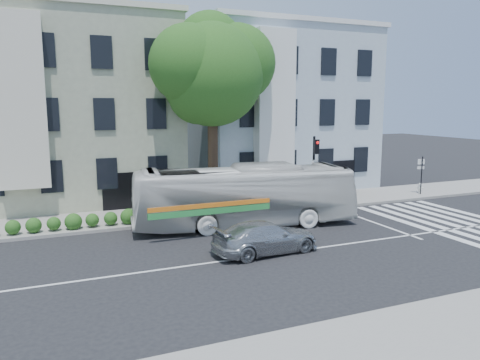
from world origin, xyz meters
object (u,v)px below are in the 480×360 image
bus (245,196)px  traffic_signal (315,162)px  sedan (266,237)px  fire_hydrant (420,188)px

bus → traffic_signal: size_ratio=2.65×
sedan → traffic_signal: 9.45m
sedan → traffic_signal: traffic_signal is taller
fire_hydrant → sedan: bearing=-154.7°
sedan → traffic_signal: bearing=-48.3°
bus → fire_hydrant: 14.13m
sedan → bus: bearing=-16.6°
fire_hydrant → bus: bearing=-168.5°
sedan → fire_hydrant: bearing=-69.3°
bus → traffic_signal: (5.50, 2.54, 1.14)m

